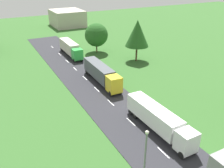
# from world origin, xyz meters

# --- Properties ---
(truck_second) EXTENTS (2.75, 13.16, 3.42)m
(truck_second) POSITION_xyz_m (2.26, 32.28, 2.06)
(truck_second) COLOR white
(truck_second) RESTS_ON road
(truck_third) EXTENTS (2.71, 13.70, 3.64)m
(truck_third) POSITION_xyz_m (2.28, 51.34, 2.17)
(truck_third) COLOR yellow
(truck_third) RESTS_ON road
(truck_fourth) EXTENTS (2.51, 12.28, 3.68)m
(truck_fourth) POSITION_xyz_m (2.48, 71.42, 2.15)
(truck_fourth) COLOR green
(truck_fourth) RESTS_ON road
(lamppost_second) EXTENTS (0.36, 0.36, 8.58)m
(lamppost_second) POSITION_xyz_m (-6.37, 23.49, 4.77)
(lamppost_second) COLOR slate
(lamppost_second) RESTS_ON ground
(tree_elm) EXTENTS (6.46, 6.46, 8.20)m
(tree_elm) POSITION_xyz_m (10.07, 70.93, 4.97)
(tree_elm) COLOR #513823
(tree_elm) RESTS_ON ground
(tree_ash) EXTENTS (5.94, 5.94, 10.43)m
(tree_ash) POSITION_xyz_m (16.15, 59.58, 7.15)
(tree_ash) COLOR #513823
(tree_ash) RESTS_ON ground
(distant_building) EXTENTS (12.06, 13.84, 6.39)m
(distant_building) POSITION_xyz_m (14.18, 109.23, 3.19)
(distant_building) COLOR #B2A899
(distant_building) RESTS_ON ground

